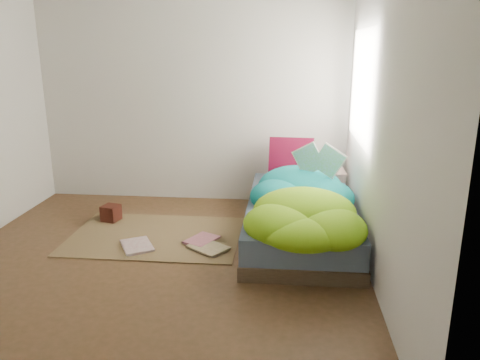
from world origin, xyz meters
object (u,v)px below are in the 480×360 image
object	(u,v)px
pillow_magenta	(291,160)
open_book	(319,150)
wooden_box	(111,213)
bed	(300,218)
floor_book_a	(123,248)
floor_book_b	(192,237)

from	to	relation	value
pillow_magenta	open_book	distance (m)	0.63
wooden_box	open_book	bearing A→B (deg)	-0.58
bed	wooden_box	xyz separation A→B (m)	(-1.93, 0.18, -0.08)
open_book	floor_book_a	size ratio (longest dim) A/B	1.21
open_book	pillow_magenta	bearing A→B (deg)	133.09
bed	open_book	distance (m)	0.68
floor_book_a	floor_book_b	size ratio (longest dim) A/B	1.14
pillow_magenta	floor_book_a	distance (m)	1.98
open_book	floor_book_b	size ratio (longest dim) A/B	1.38
open_book	wooden_box	bearing A→B (deg)	-162.96
bed	floor_book_a	bearing A→B (deg)	-161.67
floor_book_a	pillow_magenta	bearing A→B (deg)	10.08
floor_book_b	pillow_magenta	bearing A→B (deg)	73.18
open_book	wooden_box	size ratio (longest dim) A/B	2.57
pillow_magenta	wooden_box	bearing A→B (deg)	-161.70
bed	floor_book_b	xyz separation A→B (m)	(-1.00, -0.22, -0.14)
bed	wooden_box	distance (m)	1.94
pillow_magenta	floor_book_a	size ratio (longest dim) A/B	1.38
pillow_magenta	open_book	xyz separation A→B (m)	(0.25, -0.53, 0.23)
bed	floor_book_a	size ratio (longest dim) A/B	5.88
open_book	wooden_box	world-z (taller)	open_book
wooden_box	floor_book_b	bearing A→B (deg)	-23.28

